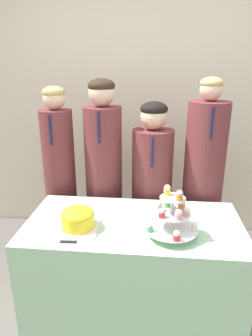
{
  "coord_description": "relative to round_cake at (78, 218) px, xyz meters",
  "views": [
    {
      "loc": [
        0.12,
        -1.32,
        1.71
      ],
      "look_at": [
        -0.05,
        0.38,
        1.11
      ],
      "focal_mm": 32.0,
      "sensor_mm": 36.0,
      "label": 1
    }
  ],
  "objects": [
    {
      "name": "student_0",
      "position": [
        -0.31,
        0.65,
        -0.08
      ],
      "size": [
        0.25,
        0.26,
        1.55
      ],
      "color": "brown",
      "rests_on": "ground_plane"
    },
    {
      "name": "table",
      "position": [
        0.33,
        0.11,
        -0.45
      ],
      "size": [
        1.36,
        0.68,
        0.76
      ],
      "color": "#A8DBB2",
      "rests_on": "ground_plane"
    },
    {
      "name": "cupcake_stand",
      "position": [
        0.56,
        -0.02,
        0.06
      ],
      "size": [
        0.31,
        0.31,
        0.3
      ],
      "color": "silver",
      "rests_on": "table"
    },
    {
      "name": "student_1",
      "position": [
        0.05,
        0.65,
        -0.05
      ],
      "size": [
        0.29,
        0.3,
        1.61
      ],
      "color": "brown",
      "rests_on": "ground_plane"
    },
    {
      "name": "cake_knife",
      "position": [
        0.04,
        -0.15,
        -0.06
      ],
      "size": [
        0.32,
        0.04,
        0.01
      ],
      "rotation": [
        0.0,
        0.0,
        0.06
      ],
      "color": "silver",
      "rests_on": "table"
    },
    {
      "name": "wall_back",
      "position": [
        0.33,
        1.44,
        0.52
      ],
      "size": [
        9.0,
        0.06,
        2.7
      ],
      "color": "beige",
      "rests_on": "ground_plane"
    },
    {
      "name": "student_3",
      "position": [
        0.83,
        0.65,
        -0.06
      ],
      "size": [
        0.31,
        0.31,
        1.62
      ],
      "color": "brown",
      "rests_on": "ground_plane"
    },
    {
      "name": "round_cake",
      "position": [
        0.0,
        0.0,
        0.0
      ],
      "size": [
        0.25,
        0.25,
        0.13
      ],
      "color": "white",
      "rests_on": "table"
    },
    {
      "name": "student_2",
      "position": [
        0.43,
        0.65,
        -0.14
      ],
      "size": [
        0.32,
        0.32,
        1.45
      ],
      "color": "brown",
      "rests_on": "ground_plane"
    }
  ]
}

